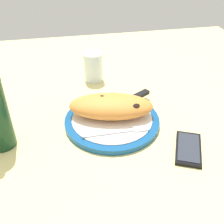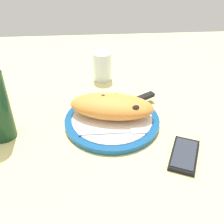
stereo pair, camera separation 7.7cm
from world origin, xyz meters
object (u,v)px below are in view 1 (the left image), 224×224
at_px(plate, 112,120).
at_px(smartphone, 188,148).
at_px(fork, 122,131).
at_px(knife, 131,100).
at_px(calzone, 111,106).
at_px(water_glass, 93,69).

xyz_separation_m(plate, smartphone, (0.17, -0.15, -0.00)).
bearing_deg(fork, plate, 101.35).
distance_m(knife, smartphone, 0.24).
bearing_deg(plate, calzone, 87.31).
bearing_deg(fork, knife, 66.16).
bearing_deg(fork, water_glass, 94.87).
bearing_deg(knife, water_glass, 115.12).
xyz_separation_m(fork, knife, (0.06, 0.14, 0.00)).
relative_size(knife, smartphone, 1.40).
height_order(calzone, water_glass, water_glass).
bearing_deg(plate, fork, -78.65).
bearing_deg(smartphone, calzone, 135.50).
bearing_deg(calzone, fork, -81.14).
bearing_deg(fork, calzone, 98.86).
height_order(knife, smartphone, knife).
distance_m(calzone, fork, 0.09).
height_order(plate, smartphone, plate).
distance_m(plate, water_glass, 0.27).
bearing_deg(plate, smartphone, -41.64).
distance_m(smartphone, water_glass, 0.46).
distance_m(calzone, water_glass, 0.26).
height_order(calzone, fork, calzone).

